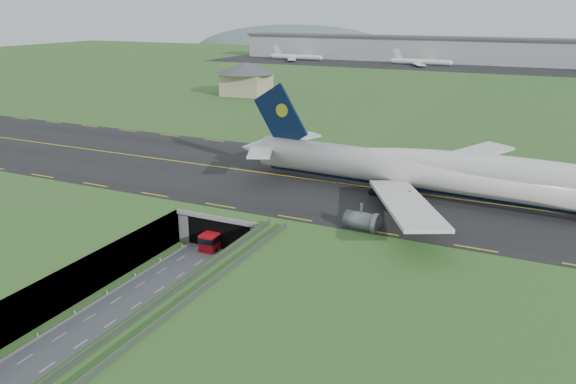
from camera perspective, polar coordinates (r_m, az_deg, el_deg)
The scene contains 10 objects.
ground at distance 88.70m, azimuth -9.75°, elevation -7.68°, with size 900.00×900.00×0.00m, color #356227.
airfield_deck at distance 87.45m, azimuth -9.85°, elevation -5.91°, with size 800.00×800.00×6.00m, color gray.
trench_road at distance 83.35m, azimuth -12.72°, elevation -9.59°, with size 12.00×75.00×0.20m, color slate.
taxiway at distance 113.13m, azimuth -0.39°, elevation 1.64°, with size 800.00×44.00×0.18m, color black.
tunnel_portal at distance 100.33m, azimuth -4.43°, elevation -2.27°, with size 17.00×22.30×6.00m.
guideway at distance 66.83m, azimuth -11.56°, elevation -11.79°, with size 3.00×53.00×7.05m.
jumbo_jet at distance 100.31m, azimuth 16.84°, elevation 1.67°, with size 88.37×57.81×19.16m.
shuttle_tram at distance 95.31m, azimuth -7.28°, elevation -4.60°, with size 3.05×7.40×2.98m.
service_building at distance 221.92m, azimuth -4.24°, elevation 11.71°, with size 24.95×24.95×12.70m.
cargo_terminal at distance 367.98m, azimuth 18.41°, elevation 13.49°, with size 320.00×67.00×15.60m.
Camera 1 is at (47.07, -64.71, 38.29)m, focal length 35.00 mm.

